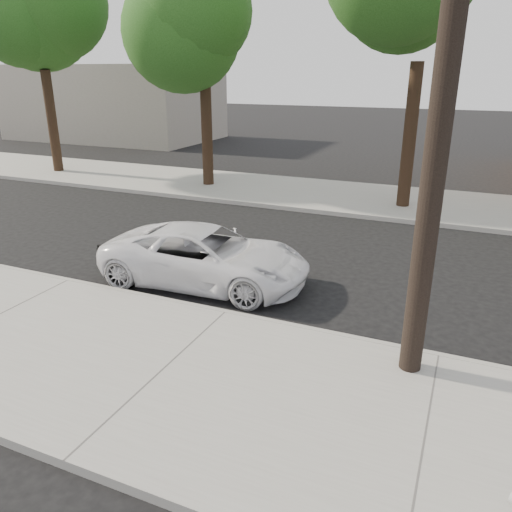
# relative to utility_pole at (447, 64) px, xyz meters

# --- Properties ---
(ground) EXTENTS (120.00, 120.00, 0.00)m
(ground) POSITION_rel_utility_pole_xyz_m (-3.60, 2.70, -4.70)
(ground) COLOR black
(ground) RESTS_ON ground
(near_sidewalk) EXTENTS (90.00, 4.40, 0.15)m
(near_sidewalk) POSITION_rel_utility_pole_xyz_m (-3.60, -1.60, -4.62)
(near_sidewalk) COLOR gray
(near_sidewalk) RESTS_ON ground
(far_sidewalk) EXTENTS (90.00, 5.00, 0.15)m
(far_sidewalk) POSITION_rel_utility_pole_xyz_m (-3.60, 11.20, -4.62)
(far_sidewalk) COLOR gray
(far_sidewalk) RESTS_ON ground
(curb_near) EXTENTS (90.00, 0.12, 0.16)m
(curb_near) POSITION_rel_utility_pole_xyz_m (-3.60, 0.60, -4.62)
(curb_near) COLOR #9E9B93
(curb_near) RESTS_ON ground
(building_far) EXTENTS (14.00, 8.00, 5.00)m
(building_far) POSITION_rel_utility_pole_xyz_m (-23.60, 22.70, -2.20)
(building_far) COLOR gray
(building_far) RESTS_ON ground
(utility_pole) EXTENTS (1.40, 0.34, 9.00)m
(utility_pole) POSITION_rel_utility_pole_xyz_m (0.00, 0.00, 0.00)
(utility_pole) COLOR black
(utility_pole) RESTS_ON near_sidewalk
(tree_a) EXTENTS (4.65, 4.50, 9.00)m
(tree_a) POSITION_rel_utility_pole_xyz_m (-17.40, 10.55, 1.83)
(tree_a) COLOR black
(tree_a) RESTS_ON far_sidewalk
(tree_b) EXTENTS (4.34, 4.20, 8.45)m
(tree_b) POSITION_rel_utility_pole_xyz_m (-9.41, 10.76, 1.45)
(tree_b) COLOR black
(tree_b) RESTS_ON far_sidewalk
(police_cruiser) EXTENTS (4.86, 2.47, 1.32)m
(police_cruiser) POSITION_rel_utility_pole_xyz_m (-4.79, 1.98, -4.04)
(police_cruiser) COLOR white
(police_cruiser) RESTS_ON ground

